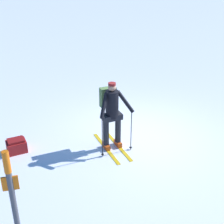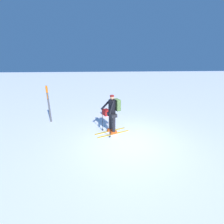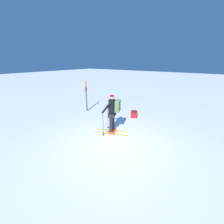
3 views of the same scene
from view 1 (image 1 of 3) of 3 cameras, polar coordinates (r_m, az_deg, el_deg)
ground_plane at (r=8.69m, az=4.90°, el=-4.10°), size 80.00×80.00×0.00m
skier at (r=7.64m, az=-0.11°, el=0.27°), size 1.62×1.05×1.76m
dropped_backpack at (r=8.19m, az=-17.06°, el=-5.93°), size 0.53×0.58×0.35m
trail_marker at (r=5.04m, az=-17.71°, el=-14.60°), size 0.10×0.24×1.95m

